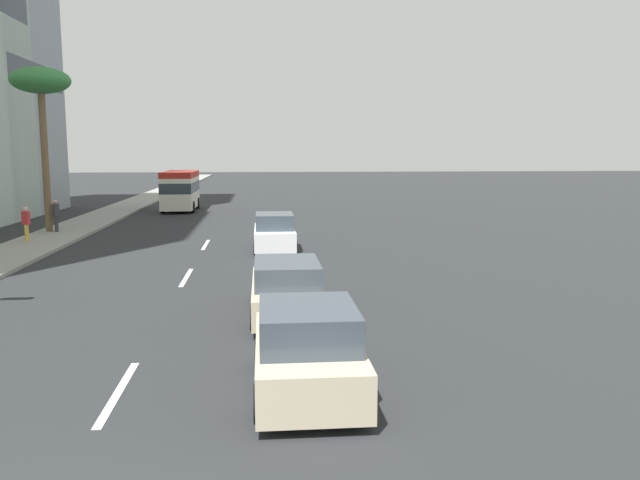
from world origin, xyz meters
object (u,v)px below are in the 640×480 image
Objects in this scene: car_second at (307,351)px; pedestrian_near_lamp at (26,222)px; palm_tree at (41,86)px; car_lead at (274,233)px; pedestrian_by_tree at (56,214)px; car_third at (287,289)px; minibus_fourth at (180,189)px.

pedestrian_near_lamp is at bearing 31.18° from car_second.
pedestrian_near_lamp is 0.19× the size of palm_tree.
car_lead is at bearing 0.84° from car_second.
pedestrian_by_tree is at bearing 26.63° from car_second.
car_third is 18.65m from pedestrian_near_lamp.
minibus_fourth is at bearing -22.61° from palm_tree.
palm_tree is at bearing -22.61° from minibus_fourth.
car_second is at bearing 10.58° from minibus_fourth.
palm_tree is (0.24, 0.46, 6.70)m from pedestrian_by_tree.
car_lead is at bearing -119.37° from palm_tree.
pedestrian_near_lamp is at bearing 39.59° from car_third.
car_lead is 1.04× the size of car_second.
car_second is at bearing -123.58° from pedestrian_by_tree.
pedestrian_by_tree is at bearing 60.58° from car_lead.
pedestrian_near_lamp is (2.90, 11.79, 0.27)m from car_lead.
car_second is 0.67× the size of minibus_fourth.
car_lead is at bearing -89.64° from pedestrian_by_tree.
palm_tree reaches higher than car_third.
car_third is at bearing -146.44° from palm_tree.
car_third is 0.76× the size of minibus_fourth.
palm_tree is at bearing 27.28° from car_second.
car_lead is at bearing 0.45° from car_third.
car_third is at bearing -179.55° from car_lead.
car_lead is 13.25m from pedestrian_by_tree.
car_lead is 0.70× the size of minibus_fourth.
car_lead is 0.92× the size of car_third.
car_second is at bearing -152.72° from palm_tree.
minibus_fourth is (31.18, 6.70, 0.89)m from car_third.
car_third is 31.90m from minibus_fourth.
car_third is at bearing 12.12° from minibus_fourth.
car_second is 0.47× the size of palm_tree.
car_lead reaches higher than car_third.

